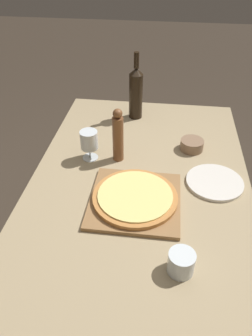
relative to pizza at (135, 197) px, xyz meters
name	(u,v)px	position (x,y,z in m)	size (l,w,h in m)	color
ground_plane	(135,288)	(0.01, 0.08, -0.79)	(12.00, 12.00, 0.00)	#382D23
dining_table	(138,203)	(0.01, 0.08, -0.11)	(0.97, 1.65, 0.76)	#9E8966
cutting_board	(135,200)	(0.00, 0.00, -0.02)	(0.37, 0.37, 0.02)	olive
pizza	(135,197)	(0.00, 0.00, 0.00)	(0.35, 0.35, 0.02)	#BC7A3D
wine_bottle	(136,92)	(-0.07, 0.72, 0.12)	(0.08, 0.08, 0.38)	black
pepper_mill	(118,136)	(-0.11, 0.29, 0.10)	(0.05, 0.05, 0.27)	brown
wine_glass	(89,141)	(-0.25, 0.28, 0.07)	(0.08, 0.08, 0.15)	silver
small_bowl	(192,145)	(0.24, 0.42, 0.00)	(0.12, 0.12, 0.05)	#84664C
drinking_tumbler	(181,263)	(0.18, -0.31, 0.01)	(0.09, 0.09, 0.08)	silver
dinner_plate	(215,182)	(0.34, 0.16, -0.02)	(0.25, 0.25, 0.01)	silver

